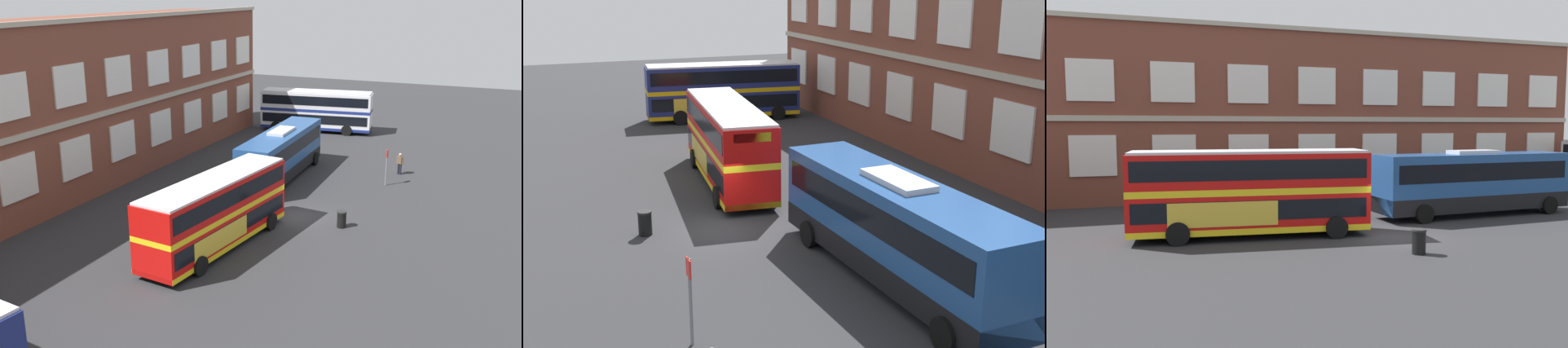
% 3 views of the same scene
% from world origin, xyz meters
% --- Properties ---
extents(ground_plane, '(120.00, 120.00, 0.00)m').
position_xyz_m(ground_plane, '(0.00, 2.00, 0.00)').
color(ground_plane, '#2B2B2D').
extents(brick_terminal_building, '(50.04, 8.19, 12.13)m').
position_xyz_m(brick_terminal_building, '(-1.52, 17.98, 5.92)').
color(brick_terminal_building, brown).
rests_on(brick_terminal_building, ground).
extents(double_decker_middle, '(11.22, 3.84, 4.07)m').
position_xyz_m(double_decker_middle, '(-6.42, 2.35, 2.15)').
color(double_decker_middle, red).
rests_on(double_decker_middle, ground).
extents(double_decker_far, '(4.12, 11.25, 4.07)m').
position_xyz_m(double_decker_far, '(23.60, 7.00, 2.15)').
color(double_decker_far, silver).
rests_on(double_decker_far, ground).
extents(touring_coach, '(12.09, 3.23, 3.80)m').
position_xyz_m(touring_coach, '(7.09, 4.02, 1.91)').
color(touring_coach, navy).
rests_on(touring_coach, ground).
extents(waiting_passenger, '(0.38, 0.62, 1.70)m').
position_xyz_m(waiting_passenger, '(11.86, -3.98, 0.93)').
color(waiting_passenger, black).
rests_on(waiting_passenger, ground).
extents(bus_stand_flag, '(0.44, 0.10, 2.70)m').
position_xyz_m(bus_stand_flag, '(8.64, -3.66, 1.64)').
color(bus_stand_flag, slate).
rests_on(bus_stand_flag, ground).
extents(station_litter_bin, '(0.60, 0.60, 1.03)m').
position_xyz_m(station_litter_bin, '(-0.64, -3.13, 0.52)').
color(station_litter_bin, black).
rests_on(station_litter_bin, ground).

